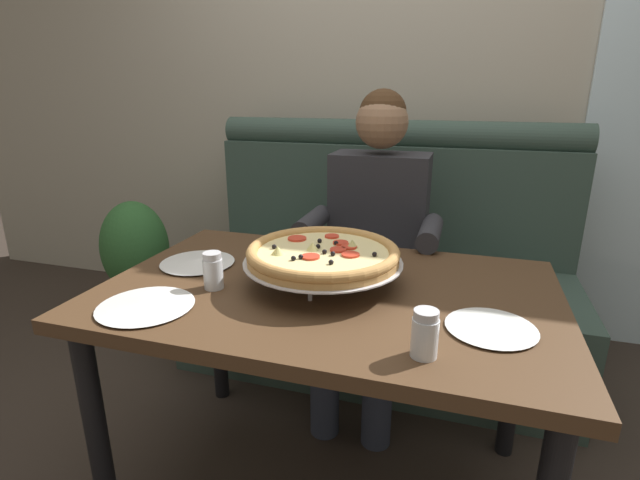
{
  "coord_description": "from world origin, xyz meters",
  "views": [
    {
      "loc": [
        0.35,
        -1.21,
        1.27
      ],
      "look_at": [
        -0.05,
        0.08,
        0.84
      ],
      "focal_mm": 26.53,
      "sensor_mm": 36.0,
      "label": 1
    }
  ],
  "objects_px": {
    "plate_near_left": "(146,304)",
    "plate_far_side": "(197,261)",
    "dining_table": "(328,314)",
    "plate_near_right": "(491,326)",
    "pizza": "(323,255)",
    "shaker_oregano": "(213,273)",
    "diner_main": "(374,233)",
    "booth_bench": "(379,279)",
    "shaker_pepper_flakes": "(425,337)",
    "potted_plant": "(136,257)"
  },
  "relations": [
    {
      "from": "plate_near_left",
      "to": "plate_far_side",
      "type": "relative_size",
      "value": 1.05
    },
    {
      "from": "dining_table",
      "to": "plate_near_right",
      "type": "xyz_separation_m",
      "value": [
        0.44,
        -0.13,
        0.1
      ]
    },
    {
      "from": "pizza",
      "to": "shaker_oregano",
      "type": "height_order",
      "value": "pizza"
    },
    {
      "from": "plate_near_right",
      "to": "plate_far_side",
      "type": "relative_size",
      "value": 0.9
    },
    {
      "from": "plate_near_left",
      "to": "plate_near_right",
      "type": "bearing_deg",
      "value": 9.33
    },
    {
      "from": "pizza",
      "to": "plate_near_right",
      "type": "distance_m",
      "value": 0.49
    },
    {
      "from": "plate_near_right",
      "to": "diner_main",
      "type": "bearing_deg",
      "value": 119.67
    },
    {
      "from": "plate_far_side",
      "to": "shaker_oregano",
      "type": "bearing_deg",
      "value": -46.67
    },
    {
      "from": "dining_table",
      "to": "plate_near_left",
      "type": "bearing_deg",
      "value": -147.06
    },
    {
      "from": "booth_bench",
      "to": "diner_main",
      "type": "height_order",
      "value": "diner_main"
    },
    {
      "from": "shaker_pepper_flakes",
      "to": "diner_main",
      "type": "bearing_deg",
      "value": 107.23
    },
    {
      "from": "pizza",
      "to": "potted_plant",
      "type": "height_order",
      "value": "pizza"
    },
    {
      "from": "diner_main",
      "to": "pizza",
      "type": "distance_m",
      "value": 0.61
    },
    {
      "from": "shaker_oregano",
      "to": "potted_plant",
      "type": "height_order",
      "value": "shaker_oregano"
    },
    {
      "from": "shaker_oregano",
      "to": "plate_near_left",
      "type": "relative_size",
      "value": 0.43
    },
    {
      "from": "shaker_pepper_flakes",
      "to": "plate_far_side",
      "type": "xyz_separation_m",
      "value": [
        -0.76,
        0.35,
        -0.03
      ]
    },
    {
      "from": "dining_table",
      "to": "plate_near_right",
      "type": "relative_size",
      "value": 6.02
    },
    {
      "from": "booth_bench",
      "to": "plate_far_side",
      "type": "xyz_separation_m",
      "value": [
        -0.46,
        -0.83,
        0.34
      ]
    },
    {
      "from": "pizza",
      "to": "shaker_pepper_flakes",
      "type": "relative_size",
      "value": 4.31
    },
    {
      "from": "plate_near_right",
      "to": "potted_plant",
      "type": "bearing_deg",
      "value": 151.63
    },
    {
      "from": "booth_bench",
      "to": "shaker_pepper_flakes",
      "type": "distance_m",
      "value": 1.27
    },
    {
      "from": "shaker_oregano",
      "to": "shaker_pepper_flakes",
      "type": "relative_size",
      "value": 1.0
    },
    {
      "from": "plate_near_right",
      "to": "potted_plant",
      "type": "relative_size",
      "value": 0.31
    },
    {
      "from": "dining_table",
      "to": "plate_near_left",
      "type": "relative_size",
      "value": 5.15
    },
    {
      "from": "shaker_oregano",
      "to": "potted_plant",
      "type": "xyz_separation_m",
      "value": [
        -1.03,
        0.94,
        -0.38
      ]
    },
    {
      "from": "pizza",
      "to": "shaker_pepper_flakes",
      "type": "distance_m",
      "value": 0.45
    },
    {
      "from": "pizza",
      "to": "plate_far_side",
      "type": "height_order",
      "value": "pizza"
    },
    {
      "from": "shaker_pepper_flakes",
      "to": "booth_bench",
      "type": "bearing_deg",
      "value": 104.26
    },
    {
      "from": "booth_bench",
      "to": "plate_near_right",
      "type": "distance_m",
      "value": 1.16
    },
    {
      "from": "pizza",
      "to": "shaker_pepper_flakes",
      "type": "xyz_separation_m",
      "value": [
        0.32,
        -0.31,
        -0.05
      ]
    },
    {
      "from": "diner_main",
      "to": "plate_near_right",
      "type": "height_order",
      "value": "diner_main"
    },
    {
      "from": "plate_far_side",
      "to": "diner_main",
      "type": "bearing_deg",
      "value": 49.65
    },
    {
      "from": "booth_bench",
      "to": "dining_table",
      "type": "relative_size",
      "value": 1.36
    },
    {
      "from": "dining_table",
      "to": "pizza",
      "type": "relative_size",
      "value": 2.8
    },
    {
      "from": "diner_main",
      "to": "booth_bench",
      "type": "bearing_deg",
      "value": 93.59
    },
    {
      "from": "plate_far_side",
      "to": "plate_near_left",
      "type": "bearing_deg",
      "value": -82.51
    },
    {
      "from": "dining_table",
      "to": "plate_far_side",
      "type": "xyz_separation_m",
      "value": [
        -0.46,
        0.06,
        0.1
      ]
    },
    {
      "from": "booth_bench",
      "to": "diner_main",
      "type": "bearing_deg",
      "value": -86.41
    },
    {
      "from": "plate_near_right",
      "to": "pizza",
      "type": "bearing_deg",
      "value": 162.2
    },
    {
      "from": "pizza",
      "to": "booth_bench",
      "type": "bearing_deg",
      "value": 88.63
    },
    {
      "from": "plate_near_left",
      "to": "diner_main",
      "type": "bearing_deg",
      "value": 63.95
    },
    {
      "from": "pizza",
      "to": "plate_far_side",
      "type": "xyz_separation_m",
      "value": [
        -0.44,
        0.04,
        -0.08
      ]
    },
    {
      "from": "shaker_pepper_flakes",
      "to": "plate_near_left",
      "type": "bearing_deg",
      "value": 178.09
    },
    {
      "from": "pizza",
      "to": "plate_near_right",
      "type": "xyz_separation_m",
      "value": [
        0.46,
        -0.15,
        -0.08
      ]
    },
    {
      "from": "plate_near_right",
      "to": "plate_far_side",
      "type": "distance_m",
      "value": 0.92
    },
    {
      "from": "dining_table",
      "to": "pizza",
      "type": "distance_m",
      "value": 0.18
    },
    {
      "from": "booth_bench",
      "to": "plate_near_left",
      "type": "bearing_deg",
      "value": -109.89
    },
    {
      "from": "diner_main",
      "to": "shaker_pepper_flakes",
      "type": "xyz_separation_m",
      "value": [
        0.28,
        -0.91,
        0.06
      ]
    },
    {
      "from": "plate_near_left",
      "to": "plate_near_right",
      "type": "xyz_separation_m",
      "value": [
        0.86,
        0.14,
        0.0
      ]
    },
    {
      "from": "plate_near_left",
      "to": "shaker_pepper_flakes",
      "type": "bearing_deg",
      "value": -1.91
    }
  ]
}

